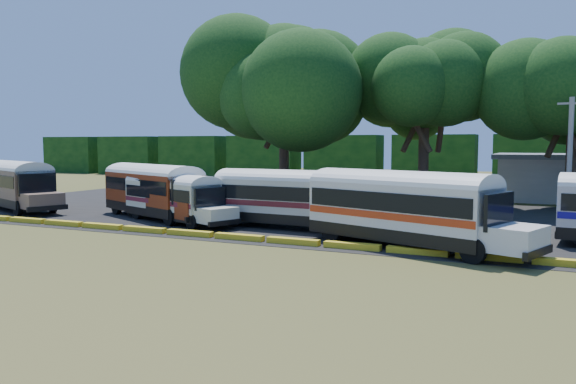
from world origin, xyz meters
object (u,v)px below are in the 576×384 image
at_px(bus_red, 154,187).
at_px(tree_west, 284,80).
at_px(bus_white_red, 404,204).
at_px(bus_beige, 14,182).
at_px(bus_cream_west, 174,195).

xyz_separation_m(bus_red, tree_west, (3.77, 12.13, 7.99)).
height_order(bus_white_red, tree_west, tree_west).
relative_size(bus_beige, tree_west, 0.78).
height_order(bus_cream_west, tree_west, tree_west).
distance_m(bus_red, tree_west, 15.01).
xyz_separation_m(bus_red, bus_white_red, (17.34, -3.71, 0.02)).
bearing_deg(bus_cream_west, bus_white_red, 11.89).
bearing_deg(bus_cream_west, bus_beige, -161.54).
relative_size(bus_red, bus_cream_west, 1.16).
relative_size(bus_beige, bus_red, 1.03).
bearing_deg(bus_red, bus_white_red, 12.12).
height_order(bus_beige, bus_cream_west, bus_beige).
bearing_deg(bus_white_red, bus_beige, -166.55).
bearing_deg(bus_red, bus_cream_west, -2.66).
xyz_separation_m(bus_beige, bus_red, (12.47, 0.47, -0.05)).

